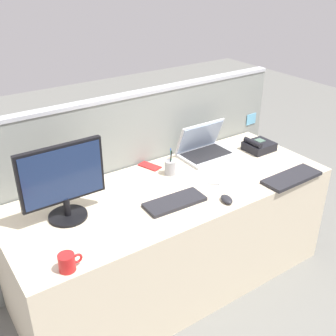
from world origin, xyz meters
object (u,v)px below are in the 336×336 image
object	(u,v)px
computer_mouse_right_hand	(227,199)
coffee_mug	(67,262)
cell_phone_silver_slab	(214,179)
desktop_monitor	(63,180)
keyboard_main	(175,202)
cell_phone_red_case	(150,166)
keyboard_spare	(292,178)
laptop	(204,148)
desk_phone	(259,146)
pen_cup	(170,167)

from	to	relation	value
computer_mouse_right_hand	coffee_mug	size ratio (longest dim) A/B	0.86
cell_phone_silver_slab	desktop_monitor	bearing A→B (deg)	-143.63
desktop_monitor	keyboard_main	xyz separation A→B (m)	(0.57, -0.23, -0.22)
cell_phone_red_case	keyboard_spare	bearing A→B (deg)	-63.72
cell_phone_red_case	laptop	bearing A→B (deg)	-27.24
desk_phone	coffee_mug	distance (m)	1.72
keyboard_main	keyboard_spare	bearing A→B (deg)	-10.98
keyboard_spare	cell_phone_silver_slab	distance (m)	0.50
laptop	keyboard_spare	world-z (taller)	laptop
cell_phone_silver_slab	coffee_mug	size ratio (longest dim) A/B	1.10
desktop_monitor	pen_cup	distance (m)	0.78
computer_mouse_right_hand	coffee_mug	world-z (taller)	coffee_mug
keyboard_spare	cell_phone_silver_slab	xyz separation A→B (m)	(-0.42, 0.27, -0.01)
computer_mouse_right_hand	cell_phone_silver_slab	distance (m)	0.26
keyboard_main	cell_phone_red_case	world-z (taller)	keyboard_main
keyboard_spare	pen_cup	bearing A→B (deg)	139.65
keyboard_spare	pen_cup	world-z (taller)	pen_cup
keyboard_main	computer_mouse_right_hand	size ratio (longest dim) A/B	3.63
cell_phone_silver_slab	computer_mouse_right_hand	bearing A→B (deg)	-69.67
desktop_monitor	computer_mouse_right_hand	bearing A→B (deg)	-24.74
keyboard_main	cell_phone_silver_slab	world-z (taller)	keyboard_main
computer_mouse_right_hand	keyboard_spare	bearing A→B (deg)	11.39
desktop_monitor	coffee_mug	size ratio (longest dim) A/B	4.00
laptop	cell_phone_red_case	bearing A→B (deg)	171.36
desk_phone	coffee_mug	bearing A→B (deg)	-165.39
computer_mouse_right_hand	coffee_mug	bearing A→B (deg)	-163.38
desk_phone	cell_phone_red_case	distance (m)	0.84
desktop_monitor	keyboard_main	world-z (taller)	desktop_monitor
desk_phone	coffee_mug	xyz separation A→B (m)	(-1.66, -0.43, 0.01)
desktop_monitor	computer_mouse_right_hand	size ratio (longest dim) A/B	4.65
desktop_monitor	coffee_mug	xyz separation A→B (m)	(-0.16, -0.41, -0.19)
coffee_mug	laptop	bearing A→B (deg)	25.04
cell_phone_red_case	cell_phone_silver_slab	bearing A→B (deg)	-76.92
keyboard_main	computer_mouse_right_hand	bearing A→B (deg)	-28.06
desktop_monitor	computer_mouse_right_hand	distance (m)	0.94
laptop	desk_phone	size ratio (longest dim) A/B	1.85
desk_phone	laptop	bearing A→B (deg)	156.77
desk_phone	cell_phone_red_case	size ratio (longest dim) A/B	1.30
computer_mouse_right_hand	pen_cup	xyz separation A→B (m)	(-0.08, 0.47, 0.03)
desktop_monitor	desk_phone	bearing A→B (deg)	0.88
pen_cup	desktop_monitor	bearing A→B (deg)	-173.46
keyboard_spare	coffee_mug	distance (m)	1.52
keyboard_main	cell_phone_red_case	size ratio (longest dim) A/B	2.36
desk_phone	cell_phone_red_case	world-z (taller)	desk_phone
desktop_monitor	cell_phone_red_case	xyz separation A→B (m)	(0.69, 0.25, -0.23)
desktop_monitor	keyboard_main	size ratio (longest dim) A/B	1.28
desktop_monitor	cell_phone_silver_slab	distance (m)	0.98
keyboard_spare	laptop	bearing A→B (deg)	110.93
computer_mouse_right_hand	pen_cup	size ratio (longest dim) A/B	0.56
keyboard_main	pen_cup	world-z (taller)	pen_cup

